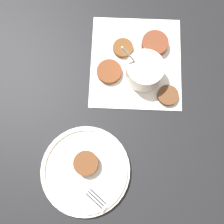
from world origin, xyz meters
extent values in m
plane|color=black|center=(0.00, 0.00, 0.00)|extent=(4.00, 4.00, 0.00)
cube|color=white|center=(0.01, 0.02, 0.00)|extent=(0.29, 0.27, 0.00)
cylinder|color=silver|center=(-0.03, 0.00, 0.04)|extent=(0.10, 0.10, 0.06)
cylinder|color=#C65123|center=(-0.03, 0.00, 0.02)|extent=(0.08, 0.08, 0.03)
cone|color=silver|center=(0.02, 0.00, 0.06)|extent=(0.02, 0.02, 0.02)
cylinder|color=silver|center=(-0.02, 0.03, 0.07)|extent=(0.04, 0.07, 0.10)
cylinder|color=brown|center=(0.06, -0.04, 0.01)|extent=(0.08, 0.08, 0.02)
cylinder|color=brown|center=(-0.02, 0.09, 0.01)|extent=(0.07, 0.07, 0.01)
cylinder|color=brown|center=(-0.09, -0.06, 0.01)|extent=(0.06, 0.06, 0.01)
cylinder|color=brown|center=(0.05, 0.05, 0.01)|extent=(0.06, 0.06, 0.01)
cylinder|color=silver|center=(-0.28, 0.16, 0.01)|extent=(0.23, 0.23, 0.01)
torus|color=silver|center=(-0.28, 0.16, 0.01)|extent=(0.22, 0.22, 0.01)
cylinder|color=brown|center=(-0.27, 0.16, 0.03)|extent=(0.06, 0.06, 0.02)
cube|color=silver|center=(-0.29, 0.20, 0.02)|extent=(0.08, 0.09, 0.00)
cube|color=silver|center=(-0.35, 0.13, 0.02)|extent=(0.07, 0.07, 0.00)
cube|color=black|center=(-0.36, 0.14, 0.02)|extent=(0.04, 0.04, 0.00)
cube|color=black|center=(-0.35, 0.13, 0.02)|extent=(0.04, 0.04, 0.00)
cube|color=black|center=(-0.35, 0.13, 0.02)|extent=(0.04, 0.04, 0.00)
camera|label=1|loc=(-0.30, 0.09, 0.69)|focal=42.00mm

